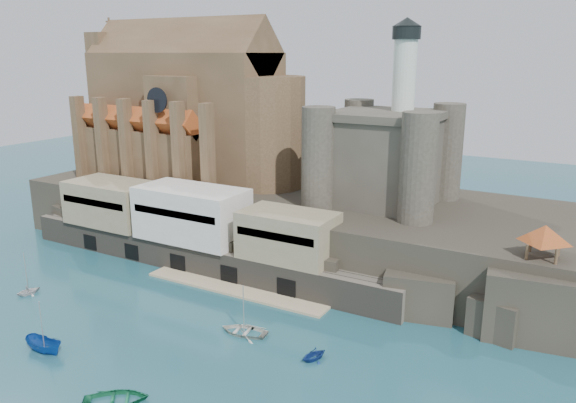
% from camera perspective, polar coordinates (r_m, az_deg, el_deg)
% --- Properties ---
extents(ground, '(300.00, 300.00, 0.00)m').
position_cam_1_polar(ground, '(73.16, -15.13, -13.37)').
color(ground, '#1A4B58').
rests_on(ground, ground).
extents(promontory, '(100.00, 36.00, 10.00)m').
position_cam_1_polar(promontory, '(100.65, 0.43, -1.91)').
color(promontory, black).
rests_on(promontory, ground).
extents(quay, '(70.00, 12.00, 13.05)m').
position_cam_1_polar(quay, '(92.90, -9.93, -2.85)').
color(quay, '#5D564B').
rests_on(quay, ground).
extents(church, '(47.00, 25.93, 30.51)m').
position_cam_1_polar(church, '(112.59, -9.73, 8.62)').
color(church, brown).
rests_on(church, promontory).
extents(castle_keep, '(21.20, 21.20, 29.30)m').
position_cam_1_polar(castle_keep, '(92.49, 9.83, 4.90)').
color(castle_keep, '#413D33').
rests_on(castle_keep, promontory).
extents(rock_outcrop, '(14.50, 10.50, 8.70)m').
position_cam_1_polar(rock_outcrop, '(76.81, 23.91, -9.45)').
color(rock_outcrop, black).
rests_on(rock_outcrop, ground).
extents(pavilion, '(6.40, 6.40, 5.40)m').
position_cam_1_polar(pavilion, '(74.00, 24.63, -3.22)').
color(pavilion, brown).
rests_on(pavilion, rock_outcrop).
extents(boat_2, '(2.17, 2.11, 5.58)m').
position_cam_1_polar(boat_2, '(74.01, -23.46, -13.80)').
color(boat_2, '#114299').
rests_on(boat_2, ground).
extents(boat_3, '(3.92, 4.45, 6.47)m').
position_cam_1_polar(boat_3, '(62.28, -17.03, -18.93)').
color(boat_3, '#146F45').
rests_on(boat_3, ground).
extents(boat_4, '(3.28, 2.46, 3.39)m').
position_cam_1_polar(boat_4, '(90.90, -24.84, -8.54)').
color(boat_4, silver).
rests_on(boat_4, ground).
extents(boat_6, '(1.90, 4.52, 6.14)m').
position_cam_1_polar(boat_6, '(72.38, -4.49, -13.18)').
color(boat_6, beige).
rests_on(boat_6, ground).
extents(boat_7, '(3.40, 2.76, 3.41)m').
position_cam_1_polar(boat_7, '(66.84, 2.63, -15.71)').
color(boat_7, navy).
rests_on(boat_7, ground).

